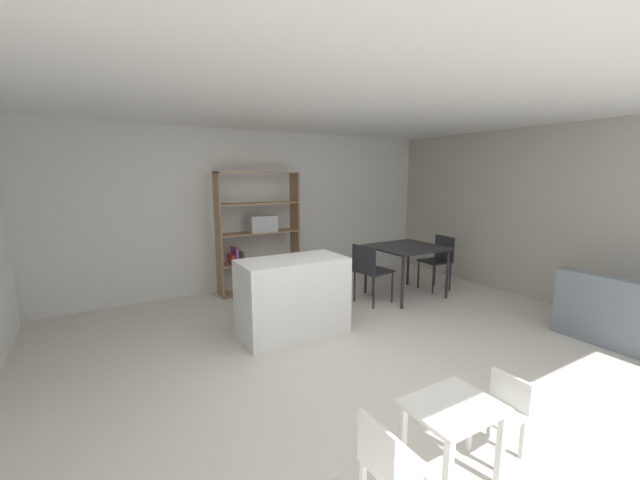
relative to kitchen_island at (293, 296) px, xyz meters
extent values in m
plane|color=beige|center=(0.10, -0.98, -0.45)|extent=(10.10, 10.10, 0.00)
cube|color=white|center=(0.10, -0.98, 2.15)|extent=(7.34, 6.24, 0.06)
cube|color=silver|center=(0.10, 2.10, 0.83)|extent=(7.34, 0.06, 2.57)
cube|color=#B2ADA3|center=(3.74, -0.98, 0.83)|extent=(0.06, 6.24, 2.57)
cube|color=white|center=(0.00, 0.00, 0.00)|extent=(1.24, 0.63, 0.91)
cube|color=#997551|center=(-0.36, 1.80, 0.50)|extent=(0.02, 0.33, 1.91)
cube|color=#997551|center=(0.94, 1.80, 0.50)|extent=(0.02, 0.33, 1.91)
cube|color=#997551|center=(0.29, 1.80, 1.45)|extent=(1.32, 0.33, 0.02)
cube|color=#997551|center=(0.29, 1.80, -0.44)|extent=(1.32, 0.33, 0.02)
cube|color=#997551|center=(0.29, 1.80, 0.04)|extent=(1.27, 0.33, 0.02)
cube|color=#997551|center=(0.29, 1.80, 0.50)|extent=(1.27, 0.33, 0.02)
cube|color=#997551|center=(0.29, 1.80, 0.97)|extent=(1.27, 0.33, 0.02)
cube|color=red|center=(-0.18, 1.80, 0.12)|extent=(0.05, 0.27, 0.15)
cube|color=#8E4793|center=(-0.11, 1.80, 0.17)|extent=(0.05, 0.27, 0.25)
cube|color=#38383D|center=(-0.04, 1.80, 0.14)|extent=(0.06, 0.27, 0.19)
cube|color=#B7BABC|center=(0.35, 1.80, 0.64)|extent=(0.44, 0.29, 0.26)
cube|color=white|center=(-0.16, -2.48, 0.05)|extent=(0.54, 0.43, 0.02)
cube|color=white|center=(-0.39, -2.66, -0.21)|extent=(0.04, 0.04, 0.49)
cube|color=white|center=(0.07, -2.66, -0.21)|extent=(0.04, 0.04, 0.49)
cube|color=white|center=(-0.39, -2.30, -0.21)|extent=(0.04, 0.04, 0.49)
cube|color=white|center=(0.07, -2.30, -0.21)|extent=(0.04, 0.04, 0.49)
cube|color=white|center=(-0.61, -2.48, -0.14)|extent=(0.30, 0.30, 0.02)
cube|color=white|center=(-0.75, -2.48, 0.01)|extent=(0.03, 0.29, 0.29)
cube|color=white|center=(-0.49, -2.36, -0.30)|extent=(0.03, 0.03, 0.30)
cube|color=white|center=(0.28, -2.48, -0.15)|extent=(0.29, 0.29, 0.02)
cube|color=white|center=(0.42, -2.48, -0.03)|extent=(0.03, 0.29, 0.22)
cube|color=white|center=(0.16, -2.36, -0.31)|extent=(0.03, 0.03, 0.29)
cube|color=white|center=(0.17, -2.60, -0.31)|extent=(0.03, 0.03, 0.29)
cube|color=white|center=(0.40, -2.36, -0.31)|extent=(0.03, 0.03, 0.29)
cube|color=white|center=(0.40, -2.60, -0.31)|extent=(0.03, 0.03, 0.29)
cube|color=#232328|center=(2.14, 0.39, 0.32)|extent=(1.02, 0.96, 0.03)
cylinder|color=#232328|center=(1.69, -0.03, -0.07)|extent=(0.04, 0.04, 0.76)
cylinder|color=#232328|center=(2.60, -0.03, -0.07)|extent=(0.04, 0.04, 0.76)
cylinder|color=#232328|center=(1.69, 0.81, -0.07)|extent=(0.04, 0.04, 0.76)
cylinder|color=#232328|center=(2.60, 0.81, -0.07)|extent=(0.04, 0.04, 0.76)
cube|color=#232328|center=(1.51, 0.39, 0.03)|extent=(0.52, 0.51, 0.03)
cube|color=#232328|center=(1.30, 0.36, 0.23)|extent=(0.10, 0.44, 0.38)
cylinder|color=#232328|center=(1.74, 0.23, -0.22)|extent=(0.03, 0.03, 0.47)
cylinder|color=#232328|center=(1.68, 0.61, -0.22)|extent=(0.03, 0.03, 0.47)
cylinder|color=#232328|center=(1.35, 0.17, -0.22)|extent=(0.03, 0.03, 0.47)
cylinder|color=#232328|center=(1.29, 0.55, -0.22)|extent=(0.03, 0.03, 0.47)
cube|color=#232328|center=(2.78, 0.39, 0.02)|extent=(0.45, 0.45, 0.03)
cube|color=#232328|center=(2.97, 0.37, 0.23)|extent=(0.07, 0.42, 0.39)
cylinder|color=#232328|center=(2.62, 0.58, -0.22)|extent=(0.03, 0.03, 0.46)
cylinder|color=#232328|center=(2.58, 0.23, -0.22)|extent=(0.03, 0.03, 0.46)
cylinder|color=#232328|center=(2.97, 0.55, -0.22)|extent=(0.03, 0.03, 0.46)
cylinder|color=#232328|center=(2.94, 0.20, -0.22)|extent=(0.03, 0.03, 0.46)
cube|color=slate|center=(3.20, -1.59, 0.05)|extent=(0.68, 0.14, 0.20)
camera|label=1|loc=(-1.89, -3.84, 1.41)|focal=21.21mm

